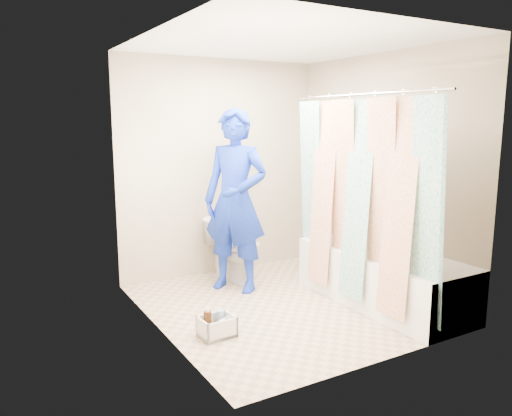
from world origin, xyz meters
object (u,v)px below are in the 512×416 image
bathtub (382,276)px  toilet (234,249)px  cleaning_caddy (218,327)px  plumber (235,201)px

bathtub → toilet: toilet is taller
bathtub → cleaning_caddy: bathtub is taller
bathtub → toilet: bearing=122.6°
toilet → bathtub: bearing=-69.1°
bathtub → plumber: size_ratio=0.94×
bathtub → plumber: (-1.01, 1.07, 0.66)m
bathtub → plumber: plumber is taller
toilet → plumber: bearing=-125.7°
bathtub → toilet: (-0.88, 1.37, 0.07)m
bathtub → cleaning_caddy: 1.70m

